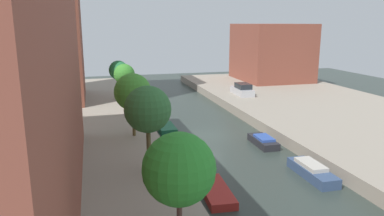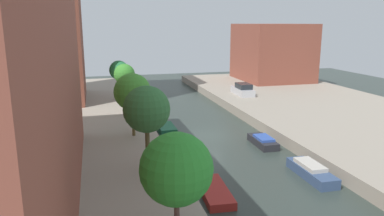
{
  "view_description": "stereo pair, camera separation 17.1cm",
  "coord_description": "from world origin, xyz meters",
  "px_view_note": "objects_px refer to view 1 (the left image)",
  "views": [
    {
      "loc": [
        -10.08,
        -30.91,
        10.08
      ],
      "look_at": [
        -0.7,
        3.54,
        1.83
      ],
      "focal_mm": 34.71,
      "sensor_mm": 36.0,
      "label": 1
    },
    {
      "loc": [
        -9.92,
        -30.96,
        10.08
      ],
      "look_at": [
        -0.7,
        3.54,
        1.83
      ],
      "focal_mm": 34.71,
      "sensor_mm": 36.0,
      "label": 2
    }
  ],
  "objects_px": {
    "parked_car": "(242,90)",
    "moored_boat_right_2": "(263,141)",
    "moored_boat_left_4": "(152,110)",
    "moored_boat_left_5": "(146,99)",
    "street_tree_2": "(133,92)",
    "street_tree_4": "(119,71)",
    "street_tree_1": "(148,110)",
    "moored_boat_right_1": "(312,171)",
    "street_tree_0": "(179,169)",
    "moored_boat_left_1": "(216,192)",
    "moored_boat_left_3": "(166,129)",
    "moored_boat_left_2": "(191,155)",
    "low_block_right": "(271,52)",
    "street_tree_3": "(124,75)"
  },
  "relations": [
    {
      "from": "parked_car",
      "to": "moored_boat_left_1",
      "type": "bearing_deg",
      "value": -116.06
    },
    {
      "from": "street_tree_1",
      "to": "low_block_right",
      "type": "bearing_deg",
      "value": 53.0
    },
    {
      "from": "moored_boat_left_5",
      "to": "moored_boat_right_2",
      "type": "relative_size",
      "value": 0.91
    },
    {
      "from": "street_tree_3",
      "to": "moored_boat_right_1",
      "type": "distance_m",
      "value": 20.21
    },
    {
      "from": "moored_boat_left_3",
      "to": "moored_boat_right_1",
      "type": "height_order",
      "value": "moored_boat_right_1"
    },
    {
      "from": "street_tree_0",
      "to": "moored_boat_left_2",
      "type": "bearing_deg",
      "value": 72.71
    },
    {
      "from": "street_tree_1",
      "to": "street_tree_2",
      "type": "bearing_deg",
      "value": 90.0
    },
    {
      "from": "moored_boat_left_4",
      "to": "parked_car",
      "type": "bearing_deg",
      "value": 12.77
    },
    {
      "from": "street_tree_3",
      "to": "moored_boat_left_4",
      "type": "distance_m",
      "value": 7.06
    },
    {
      "from": "low_block_right",
      "to": "moored_boat_left_3",
      "type": "distance_m",
      "value": 30.89
    },
    {
      "from": "street_tree_0",
      "to": "moored_boat_left_1",
      "type": "distance_m",
      "value": 8.19
    },
    {
      "from": "moored_boat_left_3",
      "to": "moored_boat_left_4",
      "type": "xyz_separation_m",
      "value": [
        -0.16,
        7.8,
        0.02
      ]
    },
    {
      "from": "moored_boat_right_2",
      "to": "street_tree_2",
      "type": "bearing_deg",
      "value": 167.21
    },
    {
      "from": "street_tree_1",
      "to": "moored_boat_right_1",
      "type": "bearing_deg",
      "value": -6.3
    },
    {
      "from": "moored_boat_left_4",
      "to": "moored_boat_left_5",
      "type": "xyz_separation_m",
      "value": [
        0.33,
        6.24,
        -0.0
      ]
    },
    {
      "from": "moored_boat_left_2",
      "to": "moored_boat_left_4",
      "type": "xyz_separation_m",
      "value": [
        -0.48,
        15.58,
        -0.08
      ]
    },
    {
      "from": "street_tree_2",
      "to": "moored_boat_left_4",
      "type": "xyz_separation_m",
      "value": [
        3.24,
        11.37,
        -4.31
      ]
    },
    {
      "from": "moored_boat_left_1",
      "to": "moored_boat_left_4",
      "type": "height_order",
      "value": "moored_boat_left_4"
    },
    {
      "from": "street_tree_0",
      "to": "street_tree_1",
      "type": "distance_m",
      "value": 8.12
    },
    {
      "from": "street_tree_1",
      "to": "street_tree_4",
      "type": "bearing_deg",
      "value": 90.0
    },
    {
      "from": "parked_car",
      "to": "moored_boat_left_2",
      "type": "relative_size",
      "value": 1.06
    },
    {
      "from": "street_tree_4",
      "to": "moored_boat_right_1",
      "type": "height_order",
      "value": "street_tree_4"
    },
    {
      "from": "street_tree_4",
      "to": "moored_boat_left_4",
      "type": "xyz_separation_m",
      "value": [
        3.24,
        -3.66,
        -4.19
      ]
    },
    {
      "from": "street_tree_3",
      "to": "street_tree_0",
      "type": "bearing_deg",
      "value": -90.0
    },
    {
      "from": "moored_boat_left_5",
      "to": "moored_boat_right_2",
      "type": "bearing_deg",
      "value": -70.89
    },
    {
      "from": "low_block_right",
      "to": "street_tree_0",
      "type": "relative_size",
      "value": 2.32
    },
    {
      "from": "moored_boat_left_1",
      "to": "moored_boat_left_2",
      "type": "height_order",
      "value": "moored_boat_left_2"
    },
    {
      "from": "parked_car",
      "to": "moored_boat_right_2",
      "type": "relative_size",
      "value": 1.24
    },
    {
      "from": "moored_boat_left_5",
      "to": "moored_boat_right_1",
      "type": "distance_m",
      "value": 27.81
    },
    {
      "from": "street_tree_1",
      "to": "moored_boat_left_4",
      "type": "height_order",
      "value": "street_tree_1"
    },
    {
      "from": "street_tree_0",
      "to": "street_tree_3",
      "type": "height_order",
      "value": "street_tree_3"
    },
    {
      "from": "street_tree_2",
      "to": "moored_boat_right_2",
      "type": "xyz_separation_m",
      "value": [
        10.5,
        -2.38,
        -4.28
      ]
    },
    {
      "from": "street_tree_2",
      "to": "street_tree_4",
      "type": "bearing_deg",
      "value": 90.0
    },
    {
      "from": "low_block_right",
      "to": "street_tree_0",
      "type": "distance_m",
      "value": 48.24
    },
    {
      "from": "street_tree_0",
      "to": "moored_boat_left_2",
      "type": "xyz_separation_m",
      "value": [
        3.72,
        11.97,
        -4.05
      ]
    },
    {
      "from": "parked_car",
      "to": "moored_boat_left_2",
      "type": "xyz_separation_m",
      "value": [
        -11.79,
        -18.36,
        -1.22
      ]
    },
    {
      "from": "parked_car",
      "to": "moored_boat_left_2",
      "type": "distance_m",
      "value": 21.86
    },
    {
      "from": "street_tree_3",
      "to": "street_tree_4",
      "type": "height_order",
      "value": "street_tree_3"
    },
    {
      "from": "street_tree_2",
      "to": "parked_car",
      "type": "distance_m",
      "value": 21.21
    },
    {
      "from": "street_tree_2",
      "to": "moored_boat_left_3",
      "type": "bearing_deg",
      "value": 46.36
    },
    {
      "from": "parked_car",
      "to": "moored_boat_right_1",
      "type": "distance_m",
      "value": 23.93
    },
    {
      "from": "moored_boat_left_3",
      "to": "moored_boat_right_2",
      "type": "relative_size",
      "value": 0.89
    },
    {
      "from": "street_tree_0",
      "to": "moored_boat_left_1",
      "type": "height_order",
      "value": "street_tree_0"
    },
    {
      "from": "parked_car",
      "to": "low_block_right",
      "type": "bearing_deg",
      "value": 49.06
    },
    {
      "from": "parked_car",
      "to": "moored_boat_right_1",
      "type": "bearing_deg",
      "value": -101.56
    },
    {
      "from": "street_tree_2",
      "to": "moored_boat_left_1",
      "type": "height_order",
      "value": "street_tree_2"
    },
    {
      "from": "moored_boat_left_2",
      "to": "moored_boat_left_5",
      "type": "relative_size",
      "value": 1.27
    },
    {
      "from": "street_tree_2",
      "to": "street_tree_4",
      "type": "height_order",
      "value": "street_tree_2"
    },
    {
      "from": "moored_boat_left_3",
      "to": "moored_boat_left_5",
      "type": "bearing_deg",
      "value": 89.31
    },
    {
      "from": "moored_boat_left_3",
      "to": "moored_boat_right_1",
      "type": "relative_size",
      "value": 0.72
    }
  ]
}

